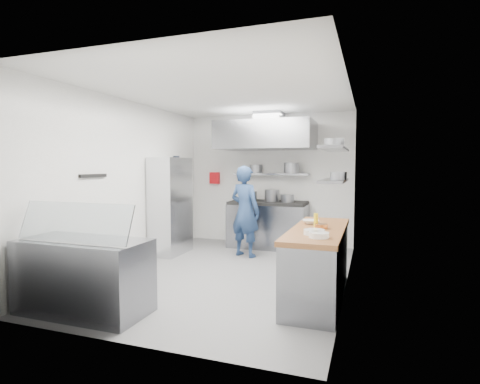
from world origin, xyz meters
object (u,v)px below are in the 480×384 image
at_px(wire_rack, 171,206).
at_px(display_case, 84,276).
at_px(gas_range, 268,226).
at_px(chef, 245,211).

bearing_deg(wire_rack, display_case, -79.74).
bearing_deg(gas_range, display_case, -105.02).
bearing_deg(display_case, chef, 74.24).
relative_size(chef, wire_rack, 0.92).
distance_m(gas_range, wire_rack, 2.06).
distance_m(gas_range, display_case, 4.25).
distance_m(chef, display_case, 3.33).
bearing_deg(chef, wire_rack, 28.16).
distance_m(chef, wire_rack, 1.45).
height_order(chef, wire_rack, wire_rack).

